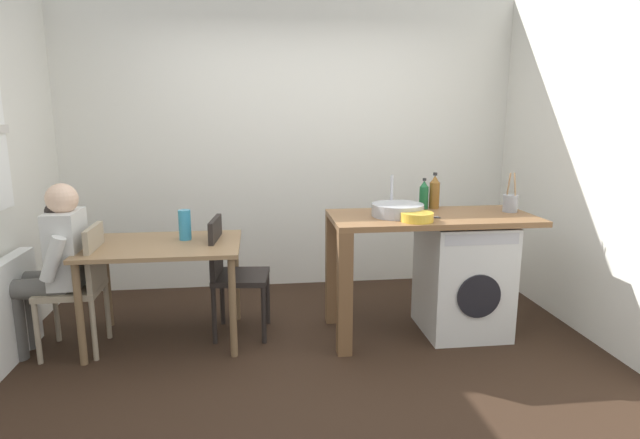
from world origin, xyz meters
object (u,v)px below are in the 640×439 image
chair_person_seat (82,282)px  seated_person (55,260)px  dining_table (163,256)px  bottle_tall_green (424,195)px  mixing_bowl (417,216)px  vase (185,225)px  bottle_squat_brown (434,192)px  chair_opposite (231,270)px  washing_machine (463,277)px  utensil_crock (510,203)px

chair_person_seat → seated_person: (-0.16, -0.00, 0.16)m
chair_person_seat → dining_table: bearing=-80.6°
chair_person_seat → bottle_tall_green: bottle_tall_green is taller
bottle_tall_green → mixing_bowl: bottle_tall_green is taller
vase → bottle_tall_green: bearing=1.8°
bottle_squat_brown → dining_table: bearing=-175.4°
dining_table → chair_person_seat: chair_person_seat is taller
dining_table → seated_person: (-0.71, -0.10, 0.03)m
chair_opposite → bottle_squat_brown: 1.69m
seated_person → bottle_tall_green: bearing=-85.4°
chair_person_seat → mixing_bowl: bearing=-95.9°
seated_person → bottle_tall_green: size_ratio=4.97×
chair_opposite → washing_machine: (1.75, -0.16, -0.08)m
dining_table → bottle_tall_green: bottle_tall_green is taller
chair_person_seat → seated_person: size_ratio=0.75×
vase → dining_table: bearing=-146.3°
seated_person → mixing_bowl: seated_person is taller
seated_person → washing_machine: seated_person is taller
chair_person_seat → washing_machine: (2.77, -0.00, -0.08)m
seated_person → vase: 0.90m
bottle_tall_green → seated_person: bearing=-174.5°
mixing_bowl → dining_table: bearing=170.4°
chair_opposite → washing_machine: size_ratio=1.05×
utensil_crock → dining_table: bearing=178.9°
washing_machine → bottle_squat_brown: 0.69m
dining_table → vase: bearing=33.7°
chair_opposite → seated_person: size_ratio=0.75×
bottle_tall_green → vase: size_ratio=1.09×
washing_machine → utensil_crock: (0.37, 0.05, 0.56)m
mixing_bowl → bottle_tall_green: bearing=66.7°
washing_machine → vase: bearing=174.4°
washing_machine → chair_person_seat: bearing=179.9°
chair_opposite → utensil_crock: 2.18m
chair_opposite → bottle_tall_green: 1.60m
dining_table → bottle_tall_green: 2.03m
chair_opposite → utensil_crock: bearing=92.9°
dining_table → washing_machine: (2.23, -0.10, -0.21)m
seated_person → utensil_crock: size_ratio=4.01×
dining_table → washing_machine: size_ratio=1.28×
washing_machine → bottle_tall_green: size_ratio=3.57×
chair_person_seat → vase: bearing=-75.0°
bottle_squat_brown → mixing_bowl: bottle_squat_brown is taller
bottle_squat_brown → utensil_crock: bearing=-22.7°
chair_opposite → mixing_bowl: bearing=80.5°
chair_opposite → bottle_squat_brown: bearing=99.8°
seated_person → vase: bearing=-77.7°
washing_machine → utensil_crock: 0.67m
bottle_squat_brown → utensil_crock: utensil_crock is taller
dining_table → seated_person: bearing=-171.8°
mixing_bowl → seated_person: bearing=175.4°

